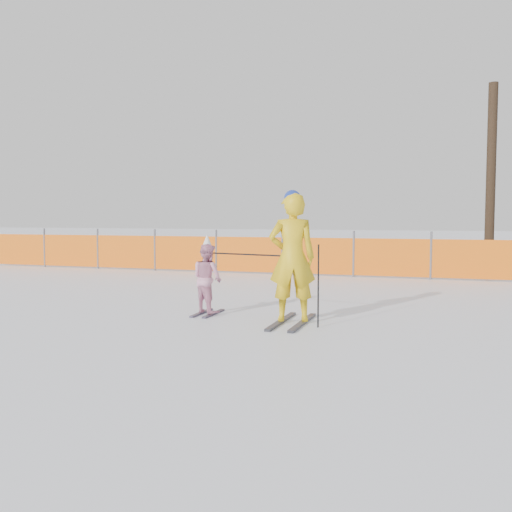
{
  "coord_description": "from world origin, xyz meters",
  "views": [
    {
      "loc": [
        2.84,
        -8.24,
        1.64
      ],
      "look_at": [
        0.0,
        0.5,
        1.0
      ],
      "focal_mm": 40.0,
      "sensor_mm": 36.0,
      "label": 1
    }
  ],
  "objects": [
    {
      "name": "child",
      "position": [
        -0.86,
        0.52,
        0.62
      ],
      "size": [
        0.71,
        0.84,
        1.34
      ],
      "color": "black",
      "rests_on": "ground"
    },
    {
      "name": "ground",
      "position": [
        0.0,
        0.0,
        0.0
      ],
      "size": [
        120.0,
        120.0,
        0.0
      ],
      "primitive_type": "plane",
      "color": "white",
      "rests_on": "ground"
    },
    {
      "name": "ski_poles",
      "position": [
        0.5,
        0.17,
        0.83
      ],
      "size": [
        1.89,
        0.55,
        1.23
      ],
      "color": "black",
      "rests_on": "ground"
    },
    {
      "name": "safety_fence",
      "position": [
        -3.38,
        7.18,
        0.56
      ],
      "size": [
        16.06,
        0.06,
        1.25
      ],
      "color": "#595960",
      "rests_on": "ground"
    },
    {
      "name": "adult",
      "position": [
        0.69,
        0.17,
        1.02
      ],
      "size": [
        0.83,
        1.51,
        2.04
      ],
      "color": "black",
      "rests_on": "ground"
    }
  ]
}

